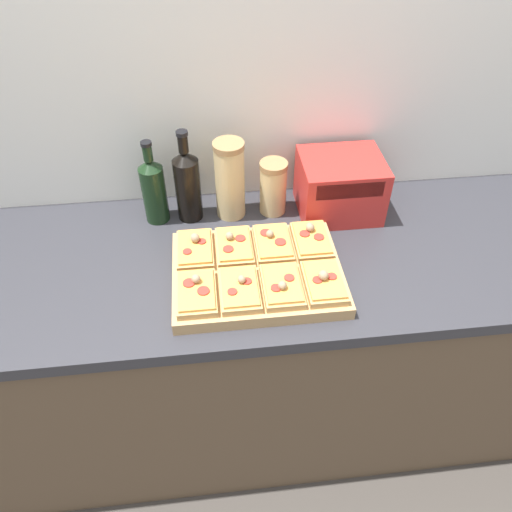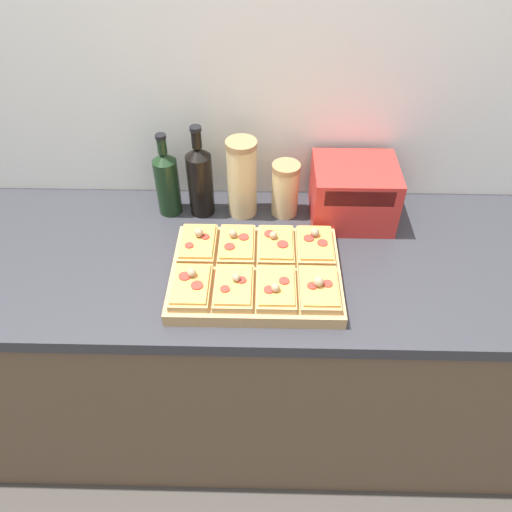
# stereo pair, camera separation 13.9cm
# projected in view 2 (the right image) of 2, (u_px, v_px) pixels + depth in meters

# --- Properties ---
(ground_plane) EXTENTS (12.00, 12.00, 0.00)m
(ground_plane) POSITION_uv_depth(u_px,v_px,m) (253.00, 489.00, 1.85)
(ground_plane) COLOR #3D3833
(wall_back) EXTENTS (6.00, 0.06, 2.50)m
(wall_back) POSITION_uv_depth(u_px,v_px,m) (257.00, 85.00, 1.49)
(wall_back) COLOR silver
(wall_back) RESTS_ON ground_plane
(kitchen_counter) EXTENTS (2.63, 0.67, 0.88)m
(kitchen_counter) POSITION_uv_depth(u_px,v_px,m) (255.00, 346.00, 1.78)
(kitchen_counter) COLOR brown
(kitchen_counter) RESTS_ON ground_plane
(cutting_board) EXTENTS (0.47, 0.36, 0.04)m
(cutting_board) POSITION_uv_depth(u_px,v_px,m) (256.00, 273.00, 1.40)
(cutting_board) COLOR tan
(cutting_board) RESTS_ON kitchen_counter
(pizza_slice_back_left) EXTENTS (0.10, 0.16, 0.05)m
(pizza_slice_back_left) POSITION_uv_depth(u_px,v_px,m) (198.00, 243.00, 1.44)
(pizza_slice_back_left) COLOR tan
(pizza_slice_back_left) RESTS_ON cutting_board
(pizza_slice_back_midleft) EXTENTS (0.10, 0.16, 0.05)m
(pizza_slice_back_midleft) POSITION_uv_depth(u_px,v_px,m) (237.00, 244.00, 1.44)
(pizza_slice_back_midleft) COLOR tan
(pizza_slice_back_midleft) RESTS_ON cutting_board
(pizza_slice_back_midright) EXTENTS (0.10, 0.16, 0.05)m
(pizza_slice_back_midright) POSITION_uv_depth(u_px,v_px,m) (276.00, 245.00, 1.44)
(pizza_slice_back_midright) COLOR tan
(pizza_slice_back_midright) RESTS_ON cutting_board
(pizza_slice_back_right) EXTENTS (0.10, 0.16, 0.05)m
(pizza_slice_back_right) POSITION_uv_depth(u_px,v_px,m) (315.00, 245.00, 1.43)
(pizza_slice_back_right) COLOR tan
(pizza_slice_back_right) RESTS_ON cutting_board
(pizza_slice_front_left) EXTENTS (0.10, 0.16, 0.05)m
(pizza_slice_front_left) POSITION_uv_depth(u_px,v_px,m) (191.00, 286.00, 1.31)
(pizza_slice_front_left) COLOR tan
(pizza_slice_front_left) RESTS_ON cutting_board
(pizza_slice_front_midleft) EXTENTS (0.10, 0.16, 0.05)m
(pizza_slice_front_midleft) POSITION_uv_depth(u_px,v_px,m) (234.00, 287.00, 1.31)
(pizza_slice_front_midleft) COLOR tan
(pizza_slice_front_midleft) RESTS_ON cutting_board
(pizza_slice_front_midright) EXTENTS (0.10, 0.16, 0.05)m
(pizza_slice_front_midright) POSITION_uv_depth(u_px,v_px,m) (276.00, 288.00, 1.31)
(pizza_slice_front_midright) COLOR tan
(pizza_slice_front_midright) RESTS_ON cutting_board
(pizza_slice_front_right) EXTENTS (0.10, 0.16, 0.06)m
(pizza_slice_front_right) POSITION_uv_depth(u_px,v_px,m) (319.00, 288.00, 1.31)
(pizza_slice_front_right) COLOR tan
(pizza_slice_front_right) RESTS_ON cutting_board
(olive_oil_bottle) EXTENTS (0.07, 0.07, 0.28)m
(olive_oil_bottle) POSITION_uv_depth(u_px,v_px,m) (167.00, 182.00, 1.56)
(olive_oil_bottle) COLOR black
(olive_oil_bottle) RESTS_ON kitchen_counter
(wine_bottle) EXTENTS (0.08, 0.08, 0.30)m
(wine_bottle) POSITION_uv_depth(u_px,v_px,m) (200.00, 179.00, 1.55)
(wine_bottle) COLOR black
(wine_bottle) RESTS_ON kitchen_counter
(grain_jar_tall) EXTENTS (0.10, 0.10, 0.26)m
(grain_jar_tall) POSITION_uv_depth(u_px,v_px,m) (242.00, 178.00, 1.55)
(grain_jar_tall) COLOR tan
(grain_jar_tall) RESTS_ON kitchen_counter
(grain_jar_short) EXTENTS (0.09, 0.09, 0.18)m
(grain_jar_short) POSITION_uv_depth(u_px,v_px,m) (285.00, 189.00, 1.57)
(grain_jar_short) COLOR tan
(grain_jar_short) RESTS_ON kitchen_counter
(toaster_oven) EXTENTS (0.28, 0.22, 0.19)m
(toaster_oven) POSITION_uv_depth(u_px,v_px,m) (353.00, 193.00, 1.55)
(toaster_oven) COLOR red
(toaster_oven) RESTS_ON kitchen_counter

